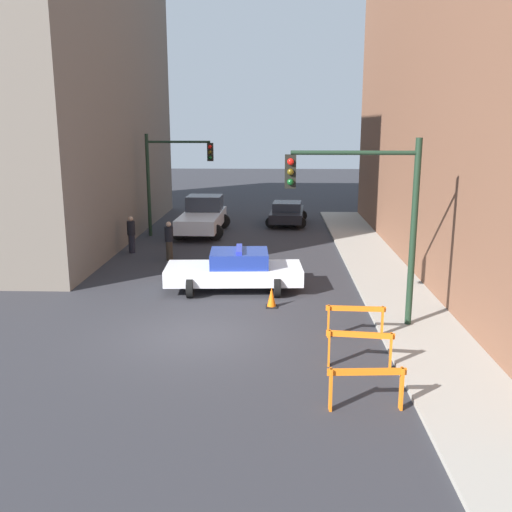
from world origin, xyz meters
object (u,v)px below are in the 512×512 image
(traffic_light_far, at_px, (169,170))
(barrier_back, at_px, (355,316))
(parked_car_near, at_px, (287,213))
(pedestrian_crossing, at_px, (169,240))
(white_truck, at_px, (203,216))
(barrier_mid, at_px, (360,343))
(traffic_light_near, at_px, (372,205))
(barrier_front, at_px, (366,382))
(traffic_cone, at_px, (272,297))
(pedestrian_corner, at_px, (131,234))
(police_car, at_px, (235,270))

(traffic_light_far, distance_m, barrier_back, 16.37)
(parked_car_near, xyz_separation_m, pedestrian_crossing, (-5.17, -9.13, 0.19))
(white_truck, xyz_separation_m, barrier_mid, (5.90, -17.06, -0.29))
(traffic_light_near, bearing_deg, white_truck, 114.48)
(barrier_front, bearing_deg, traffic_light_near, 81.08)
(barrier_front, height_order, traffic_cone, barrier_front)
(traffic_light_near, height_order, barrier_mid, traffic_light_near)
(traffic_light_far, xyz_separation_m, pedestrian_crossing, (0.90, -5.37, -2.54))
(traffic_cone, bearing_deg, pedestrian_crossing, 125.05)
(traffic_light_far, xyz_separation_m, traffic_cone, (5.31, -11.66, -3.08))
(traffic_cone, bearing_deg, traffic_light_far, 114.47)
(pedestrian_crossing, relative_size, traffic_cone, 2.53)
(white_truck, bearing_deg, pedestrian_crossing, -94.44)
(pedestrian_crossing, xyz_separation_m, pedestrian_corner, (-1.95, 1.34, 0.00))
(parked_car_near, distance_m, pedestrian_corner, 10.56)
(barrier_front, xyz_separation_m, barrier_mid, (0.16, 2.07, 0.00))
(barrier_mid, xyz_separation_m, barrier_back, (0.16, 1.95, 0.00))
(traffic_light_near, distance_m, pedestrian_crossing, 11.07)
(pedestrian_corner, bearing_deg, barrier_front, -82.91)
(white_truck, bearing_deg, barrier_back, -66.77)
(traffic_light_far, bearing_deg, white_truck, 29.52)
(traffic_cone, bearing_deg, traffic_light_near, -32.63)
(police_car, distance_m, pedestrian_crossing, 5.43)
(white_truck, bearing_deg, barrier_mid, -69.53)
(traffic_light_near, bearing_deg, barrier_back, -117.92)
(traffic_light_far, height_order, barrier_back, traffic_light_far)
(pedestrian_crossing, bearing_deg, barrier_mid, -94.66)
(white_truck, distance_m, parked_car_near, 5.39)
(traffic_light_far, relative_size, barrier_mid, 3.26)
(barrier_back, bearing_deg, traffic_cone, 131.46)
(pedestrian_crossing, distance_m, traffic_cone, 7.70)
(pedestrian_corner, xyz_separation_m, barrier_mid, (8.49, -12.16, -0.24))
(pedestrian_corner, relative_size, barrier_front, 1.04)
(traffic_light_near, height_order, parked_car_near, traffic_light_near)
(white_truck, height_order, pedestrian_crossing, white_truck)
(white_truck, height_order, traffic_cone, white_truck)
(white_truck, bearing_deg, barrier_front, -71.91)
(white_truck, bearing_deg, pedestrian_corner, -116.45)
(police_car, height_order, barrier_back, police_car)
(police_car, xyz_separation_m, white_truck, (-2.49, 10.67, 0.18))
(traffic_light_near, distance_m, barrier_front, 5.72)
(traffic_light_near, xyz_separation_m, barrier_mid, (-0.60, -2.79, -2.91))
(traffic_light_near, bearing_deg, police_car, 138.05)
(traffic_light_near, bearing_deg, pedestrian_crossing, 131.62)
(traffic_light_far, distance_m, barrier_front, 19.85)
(parked_car_near, bearing_deg, barrier_front, -82.85)
(white_truck, xyz_separation_m, parked_car_near, (4.53, 2.90, -0.23))
(white_truck, xyz_separation_m, pedestrian_crossing, (-0.64, -6.24, -0.04))
(barrier_front, bearing_deg, barrier_back, 85.47)
(pedestrian_crossing, bearing_deg, pedestrian_corner, 109.79)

